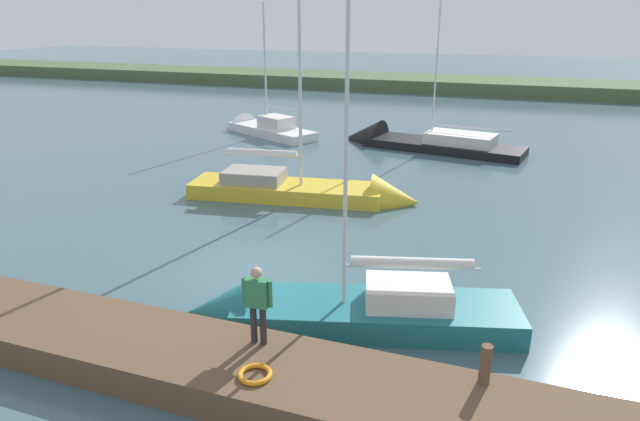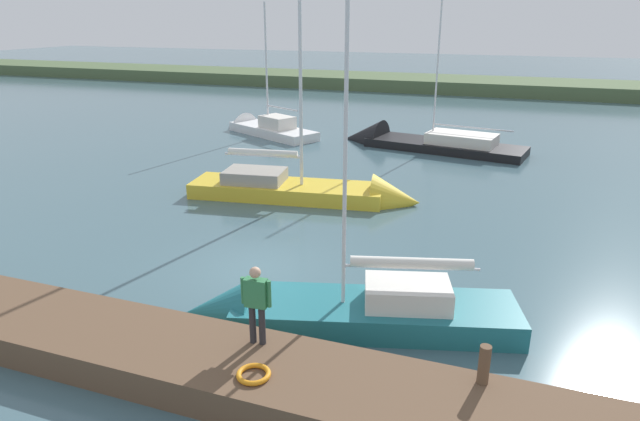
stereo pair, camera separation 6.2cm
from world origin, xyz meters
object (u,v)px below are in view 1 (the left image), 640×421
Objects in this scene: sailboat_behind_pier at (330,316)px; person_on_dock at (257,300)px; life_ring_buoy at (255,374)px; sailboat_mid_channel at (411,144)px; mooring_post_near at (485,364)px; sailboat_far_right at (317,194)px; sailboat_near_dock at (260,130)px.

sailboat_behind_pier is 5.22× the size of person_on_dock.
sailboat_mid_channel reaches higher than life_ring_buoy.
mooring_post_near is 0.07× the size of sailboat_far_right.
life_ring_buoy is 26.63m from sailboat_near_dock.
mooring_post_near is 0.45× the size of person_on_dock.
sailboat_mid_channel is 22.34m from person_on_dock.
sailboat_far_right is 9.72m from sailboat_behind_pier.
mooring_post_near is 4.35m from sailboat_behind_pier.
mooring_post_near is 0.09× the size of sailboat_near_dock.
sailboat_mid_channel is 1.37× the size of sailboat_behind_pier.
sailboat_behind_pier is at bearing 146.73° from sailboat_near_dock.
sailboat_mid_channel is at bearing 72.60° from sailboat_far_right.
mooring_post_near is 13.34m from sailboat_far_right.
life_ring_buoy is 0.05× the size of sailboat_mid_channel.
sailboat_far_right is 1.25× the size of sailboat_near_dock.
sailboat_behind_pier is (3.72, -2.09, -0.87)m from mooring_post_near.
sailboat_mid_channel is 9.95m from sailboat_near_dock.
sailboat_near_dock is at bearing -64.56° from life_ring_buoy.
sailboat_far_right reaches higher than person_on_dock.
sailboat_behind_pier is at bearing -96.05° from life_ring_buoy.
sailboat_far_right is 6.37× the size of person_on_dock.
sailboat_mid_channel reaches higher than sailboat_far_right.
sailboat_near_dock is 25.53m from person_on_dock.
sailboat_behind_pier reaches higher than mooring_post_near.
person_on_dock is (-2.83, 11.33, 1.46)m from sailboat_far_right.
sailboat_near_dock is at bearing -55.72° from mooring_post_near.
mooring_post_near is 4.29m from life_ring_buoy.
sailboat_far_right reaches higher than sailboat_behind_pier.
sailboat_behind_pier reaches higher than sailboat_near_dock.
life_ring_buoy is at bearing -83.59° from sailboat_far_right.
sailboat_near_dock is 5.11× the size of person_on_dock.
sailboat_far_right is at bearing -169.61° from person_on_dock.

